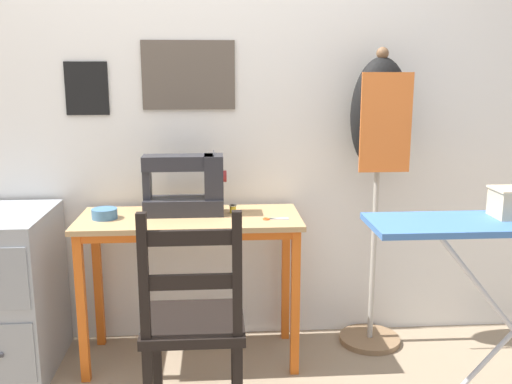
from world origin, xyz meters
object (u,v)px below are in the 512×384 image
at_px(filing_cabinet, 11,293).
at_px(sewing_machine, 188,187).
at_px(thread_spool_near_machine, 233,209).
at_px(fabric_bowl, 105,213).
at_px(wooden_chair, 194,324).
at_px(scissors, 272,219).
at_px(dress_form, 379,137).

bearing_deg(filing_cabinet, sewing_machine, 6.09).
xyz_separation_m(sewing_machine, thread_spool_near_machine, (0.21, -0.01, -0.11)).
bearing_deg(thread_spool_near_machine, fabric_bowl, -174.88).
height_order(wooden_chair, filing_cabinet, wooden_chair).
bearing_deg(sewing_machine, wooden_chair, -86.51).
xyz_separation_m(fabric_bowl, filing_cabinet, (-0.45, -0.03, -0.38)).
height_order(fabric_bowl, wooden_chair, wooden_chair).
xyz_separation_m(fabric_bowl, wooden_chair, (0.43, -0.55, -0.32)).
distance_m(sewing_machine, scissors, 0.44).
bearing_deg(scissors, dress_form, 18.31).
bearing_deg(dress_form, filing_cabinet, -175.54).
bearing_deg(wooden_chair, dress_form, 36.12).
relative_size(sewing_machine, filing_cabinet, 0.51).
bearing_deg(scissors, thread_spool_near_machine, 145.11).
xyz_separation_m(scissors, thread_spool_near_machine, (-0.18, 0.12, 0.02)).
distance_m(sewing_machine, thread_spool_near_machine, 0.24).
distance_m(thread_spool_near_machine, dress_form, 0.81).
bearing_deg(scissors, wooden_chair, -126.60).
distance_m(scissors, wooden_chair, 0.67).
bearing_deg(wooden_chair, thread_spool_near_machine, 73.64).
distance_m(thread_spool_near_machine, wooden_chair, 0.71).
distance_m(sewing_machine, wooden_chair, 0.75).
relative_size(wooden_chair, dress_form, 0.61).
xyz_separation_m(filing_cabinet, dress_form, (1.79, 0.14, 0.72)).
height_order(sewing_machine, wooden_chair, sewing_machine).
height_order(sewing_machine, filing_cabinet, sewing_machine).
distance_m(filing_cabinet, dress_form, 1.94).
distance_m(sewing_machine, dress_form, 0.97).
relative_size(fabric_bowl, thread_spool_near_machine, 2.84).
height_order(sewing_machine, fabric_bowl, sewing_machine).
bearing_deg(fabric_bowl, scissors, -5.08).
bearing_deg(sewing_machine, fabric_bowl, -170.95).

